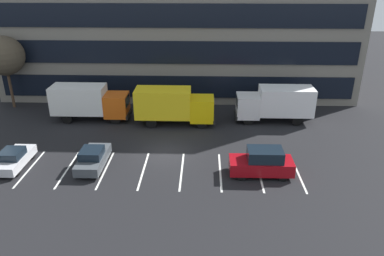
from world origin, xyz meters
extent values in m
plane|color=black|center=(0.00, 0.00, 0.00)|extent=(120.00, 120.00, 0.00)
cube|color=slate|center=(0.00, 18.00, 9.00)|extent=(38.32, 13.34, 18.00)
cube|color=black|center=(0.00, 11.27, 1.98)|extent=(36.78, 0.16, 2.30)
cube|color=black|center=(0.00, 11.27, 5.58)|extent=(36.78, 0.16, 2.30)
cube|color=black|center=(0.00, 11.27, 9.18)|extent=(36.78, 0.16, 2.30)
cube|color=silver|center=(-9.80, -2.80, 0.00)|extent=(0.14, 5.40, 0.01)
cube|color=silver|center=(-7.00, -2.80, 0.00)|extent=(0.14, 5.40, 0.01)
cube|color=silver|center=(-4.20, -2.80, 0.00)|extent=(0.14, 5.40, 0.01)
cube|color=silver|center=(-1.40, -2.80, 0.00)|extent=(0.14, 5.40, 0.01)
cube|color=silver|center=(1.40, -2.80, 0.00)|extent=(0.14, 5.40, 0.01)
cube|color=silver|center=(4.20, -2.80, 0.00)|extent=(0.14, 5.40, 0.01)
cube|color=silver|center=(7.00, -2.80, 0.00)|extent=(0.14, 5.40, 0.01)
cube|color=silver|center=(9.80, -2.80, 0.00)|extent=(0.14, 5.40, 0.01)
cube|color=white|center=(7.10, 6.94, 1.53)|extent=(2.10, 2.29, 2.10)
cube|color=black|center=(6.08, 6.94, 1.95)|extent=(0.06, 1.92, 0.92)
cube|color=white|center=(10.64, 6.94, 2.05)|extent=(4.96, 2.39, 2.58)
cube|color=black|center=(6.01, 6.94, 0.62)|extent=(0.19, 2.29, 0.38)
cylinder|color=black|center=(7.10, 5.96, 0.48)|extent=(0.95, 0.29, 0.95)
cylinder|color=black|center=(7.10, 7.92, 0.48)|extent=(0.95, 0.29, 0.95)
cylinder|color=black|center=(11.63, 5.96, 0.48)|extent=(0.95, 0.29, 0.95)
cylinder|color=black|center=(11.63, 7.92, 0.48)|extent=(0.95, 0.29, 0.95)
cube|color=#D85914|center=(-5.32, 6.73, 1.54)|extent=(2.12, 2.31, 2.12)
cube|color=black|center=(-4.28, 6.73, 1.96)|extent=(0.06, 1.94, 0.93)
cube|color=white|center=(-8.88, 6.73, 2.07)|extent=(5.01, 2.41, 2.60)
cube|color=black|center=(-4.22, 6.73, 0.63)|extent=(0.19, 2.31, 0.39)
cylinder|color=black|center=(-5.32, 7.72, 0.48)|extent=(0.96, 0.29, 0.96)
cylinder|color=black|center=(-5.32, 5.74, 0.48)|extent=(0.96, 0.29, 0.96)
cylinder|color=black|center=(-9.89, 7.72, 0.48)|extent=(0.96, 0.29, 0.96)
cylinder|color=black|center=(-9.89, 5.74, 0.48)|extent=(0.96, 0.29, 0.96)
cube|color=yellow|center=(2.79, 5.94, 1.56)|extent=(2.14, 2.33, 2.14)
cube|color=black|center=(3.84, 5.94, 1.98)|extent=(0.06, 1.96, 0.94)
cube|color=yellow|center=(-0.81, 5.94, 2.09)|extent=(5.06, 2.43, 2.62)
cube|color=black|center=(3.90, 5.94, 0.63)|extent=(0.19, 2.33, 0.39)
cylinder|color=black|center=(2.79, 6.94, 0.49)|extent=(0.97, 0.29, 0.97)
cylinder|color=black|center=(2.79, 4.94, 0.49)|extent=(0.97, 0.29, 0.97)
cylinder|color=black|center=(-1.82, 6.94, 0.49)|extent=(0.97, 0.29, 0.97)
cylinder|color=black|center=(-1.82, 4.94, 0.49)|extent=(0.97, 0.29, 0.97)
cube|color=maroon|center=(7.05, -3.10, 0.73)|extent=(4.45, 1.89, 0.92)
cube|color=black|center=(7.27, -3.10, 1.60)|extent=(2.45, 1.66, 0.82)
cylinder|color=black|center=(5.62, -3.93, 0.33)|extent=(0.66, 0.21, 0.66)
cylinder|color=black|center=(5.62, -2.28, 0.33)|extent=(0.66, 0.21, 0.66)
cylinder|color=black|center=(8.47, -3.93, 0.33)|extent=(0.66, 0.21, 0.66)
cylinder|color=black|center=(8.47, -2.28, 0.33)|extent=(0.66, 0.21, 0.66)
cube|color=silver|center=(-10.98, -2.52, 0.55)|extent=(1.67, 3.99, 0.65)
cube|color=black|center=(-10.98, -2.72, 1.15)|extent=(1.47, 1.68, 0.56)
cylinder|color=black|center=(-11.70, -1.24, 0.28)|extent=(0.20, 0.56, 0.56)
cylinder|color=black|center=(-10.26, -1.24, 0.28)|extent=(0.20, 0.56, 0.56)
cylinder|color=black|center=(-10.26, -3.80, 0.28)|extent=(0.20, 0.56, 0.56)
cube|color=#474C51|center=(-5.17, -2.32, 0.58)|extent=(1.75, 4.19, 0.68)
cube|color=black|center=(-5.17, -2.53, 1.21)|extent=(1.54, 1.76, 0.58)
cylinder|color=black|center=(-5.93, -0.97, 0.29)|extent=(0.21, 0.58, 0.58)
cylinder|color=black|center=(-4.41, -0.97, 0.29)|extent=(0.21, 0.58, 0.58)
cylinder|color=black|center=(-5.93, -3.66, 0.29)|extent=(0.21, 0.58, 0.58)
cylinder|color=black|center=(-4.41, -3.66, 0.29)|extent=(0.21, 0.58, 0.58)
cylinder|color=#473323|center=(-17.00, 9.94, 1.94)|extent=(0.28, 0.28, 3.87)
sphere|color=#4C4233|center=(-17.00, 9.94, 5.42)|extent=(3.94, 3.94, 3.94)
camera|label=1|loc=(2.93, -26.45, 13.83)|focal=35.07mm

